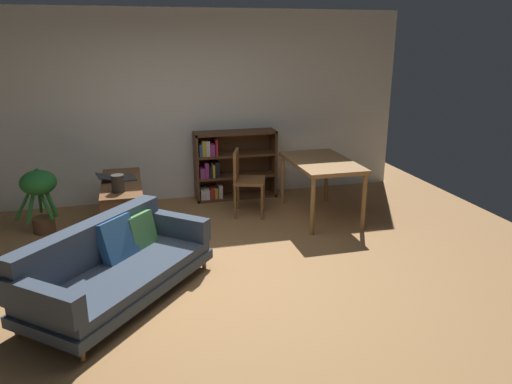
{
  "coord_description": "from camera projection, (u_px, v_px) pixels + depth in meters",
  "views": [
    {
      "loc": [
        -0.67,
        -4.4,
        2.3
      ],
      "look_at": [
        0.62,
        0.5,
        0.7
      ],
      "focal_mm": 34.24,
      "sensor_mm": 36.0,
      "label": 1
    }
  ],
  "objects": [
    {
      "name": "fabric_couch",
      "position": [
        114.0,
        265.0,
        4.48
      ],
      "size": [
        1.84,
        1.95,
        0.69
      ],
      "color": "olive",
      "rests_on": "ground_plane"
    },
    {
      "name": "desk_speaker",
      "position": [
        118.0,
        183.0,
        5.56
      ],
      "size": [
        0.15,
        0.15,
        0.2
      ],
      "color": "#2D2823",
      "rests_on": "media_console"
    },
    {
      "name": "ground_plane",
      "position": [
        209.0,
        277.0,
        4.92
      ],
      "size": [
        8.16,
        8.16,
        0.0
      ],
      "primitive_type": "plane",
      "color": "#9E7042"
    },
    {
      "name": "dining_chair_near",
      "position": [
        245.0,
        178.0,
        6.52
      ],
      "size": [
        0.51,
        0.54,
        0.88
      ],
      "color": "brown",
      "rests_on": "ground_plane"
    },
    {
      "name": "open_laptop",
      "position": [
        118.0,
        177.0,
        6.09
      ],
      "size": [
        0.51,
        0.41,
        0.08
      ],
      "color": "#333338",
      "rests_on": "media_console"
    },
    {
      "name": "potted_floor_plant",
      "position": [
        39.0,
        192.0,
        5.91
      ],
      "size": [
        0.53,
        0.45,
        0.81
      ],
      "color": "brown",
      "rests_on": "ground_plane"
    },
    {
      "name": "media_console",
      "position": [
        123.0,
        207.0,
        6.06
      ],
      "size": [
        0.47,
        1.36,
        0.62
      ],
      "color": "brown",
      "rests_on": "ground_plane"
    },
    {
      "name": "bookshelf",
      "position": [
        229.0,
        165.0,
        7.25
      ],
      "size": [
        1.2,
        0.35,
        1.01
      ],
      "color": "#56351E",
      "rests_on": "ground_plane"
    },
    {
      "name": "dining_table",
      "position": [
        321.0,
        167.0,
        6.41
      ],
      "size": [
        0.78,
        1.29,
        0.77
      ],
      "color": "olive",
      "rests_on": "ground_plane"
    },
    {
      "name": "back_wall_panel",
      "position": [
        175.0,
        107.0,
        7.0
      ],
      "size": [
        6.8,
        0.1,
        2.7
      ],
      "primitive_type": "cube",
      "color": "silver",
      "rests_on": "ground_plane"
    }
  ]
}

